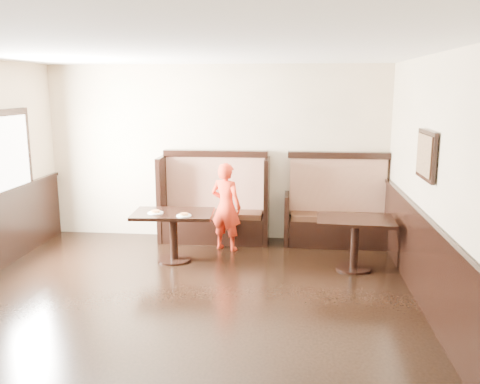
# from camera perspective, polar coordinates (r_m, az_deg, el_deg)

# --- Properties ---
(ground) EXTENTS (7.00, 7.00, 0.00)m
(ground) POSITION_cam_1_polar(r_m,az_deg,el_deg) (5.33, -8.37, -15.67)
(ground) COLOR black
(ground) RESTS_ON ground
(room_shell) EXTENTS (7.00, 7.00, 7.00)m
(room_shell) POSITION_cam_1_polar(r_m,az_deg,el_deg) (5.39, -10.94, -7.69)
(room_shell) COLOR beige
(room_shell) RESTS_ON ground
(booth_main) EXTENTS (1.75, 0.72, 1.45)m
(booth_main) POSITION_cam_1_polar(r_m,az_deg,el_deg) (8.20, -2.86, -1.84)
(booth_main) COLOR black
(booth_main) RESTS_ON ground
(booth_neighbor) EXTENTS (1.65, 0.72, 1.45)m
(booth_neighbor) POSITION_cam_1_polar(r_m,az_deg,el_deg) (8.15, 10.84, -2.46)
(booth_neighbor) COLOR black
(booth_neighbor) RESTS_ON ground
(table_main) EXTENTS (1.16, 0.76, 0.71)m
(table_main) POSITION_cam_1_polar(r_m,az_deg,el_deg) (7.26, -7.49, -3.55)
(table_main) COLOR black
(table_main) RESTS_ON ground
(table_neighbor) EXTENTS (1.05, 0.72, 0.71)m
(table_neighbor) POSITION_cam_1_polar(r_m,az_deg,el_deg) (7.04, 12.79, -4.35)
(table_neighbor) COLOR black
(table_neighbor) RESTS_ON ground
(child) EXTENTS (0.57, 0.47, 1.34)m
(child) POSITION_cam_1_polar(r_m,az_deg,el_deg) (7.67, -1.58, -1.66)
(child) COLOR red
(child) RESTS_ON ground
(pizza_plate_left) EXTENTS (0.22, 0.22, 0.04)m
(pizza_plate_left) POSITION_cam_1_polar(r_m,az_deg,el_deg) (7.20, -9.47, -2.25)
(pizza_plate_left) COLOR white
(pizza_plate_left) RESTS_ON table_main
(pizza_plate_right) EXTENTS (0.21, 0.21, 0.04)m
(pizza_plate_right) POSITION_cam_1_polar(r_m,az_deg,el_deg) (7.00, -6.32, -2.58)
(pizza_plate_right) COLOR white
(pizza_plate_right) RESTS_ON table_main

